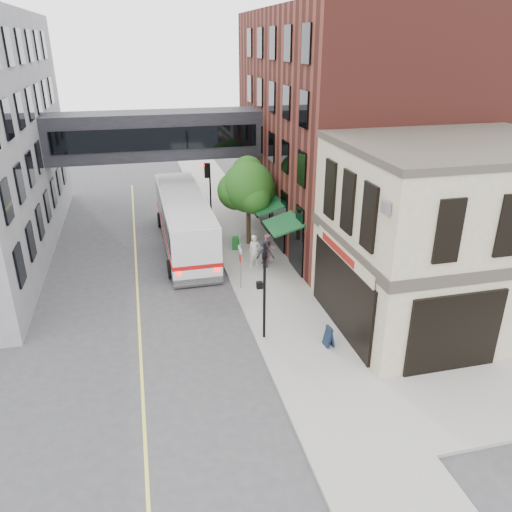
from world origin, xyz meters
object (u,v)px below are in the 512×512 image
bus (184,219)px  pedestrian_c (265,254)px  pedestrian_b (268,249)px  pedestrian_a (255,251)px  newspaper_box (236,243)px  sandwich_board (329,336)px

bus → pedestrian_c: (4.12, -4.69, -0.91)m
pedestrian_b → pedestrian_c: pedestrian_b is taller
pedestrian_a → pedestrian_b: (0.86, 0.20, -0.04)m
pedestrian_a → pedestrian_c: 0.66m
pedestrian_b → newspaper_box: size_ratio=2.23×
pedestrian_b → pedestrian_a: bearing=-157.5°
pedestrian_c → newspaper_box: pedestrian_c is taller
pedestrian_c → sandwich_board: (0.61, -8.51, -0.35)m
pedestrian_c → newspaper_box: 3.27m
pedestrian_a → newspaper_box: 2.86m
pedestrian_a → bus: bearing=125.7°
pedestrian_c → sandwich_board: size_ratio=1.78×
bus → sandwich_board: bearing=-70.3°
bus → newspaper_box: bearing=-28.8°
pedestrian_c → pedestrian_a: bearing=166.3°
bus → pedestrian_b: bearing=-43.6°
sandwich_board → pedestrian_a: bearing=92.0°
bus → pedestrian_c: bus is taller
sandwich_board → pedestrian_b: bearing=86.3°
pedestrian_a → pedestrian_c: (0.57, -0.29, -0.15)m
pedestrian_a → newspaper_box: size_ratio=2.33×
pedestrian_c → sandwich_board: pedestrian_c is taller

